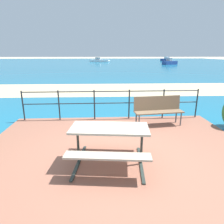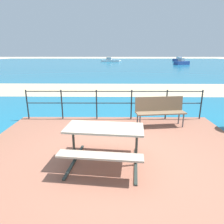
# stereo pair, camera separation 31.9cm
# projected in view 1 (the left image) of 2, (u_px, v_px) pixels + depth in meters

# --- Properties ---
(ground_plane) EXTENTS (240.00, 240.00, 0.00)m
(ground_plane) POSITION_uv_depth(u_px,v_px,m) (118.00, 155.00, 4.50)
(ground_plane) COLOR beige
(patio_paving) EXTENTS (6.40, 5.20, 0.06)m
(patio_paving) POSITION_uv_depth(u_px,v_px,m) (118.00, 154.00, 4.49)
(patio_paving) COLOR #935B47
(patio_paving) RESTS_ON ground
(sea_water) EXTENTS (90.00, 90.00, 0.01)m
(sea_water) POSITION_uv_depth(u_px,v_px,m) (102.00, 64.00, 42.76)
(sea_water) COLOR #196B8E
(sea_water) RESTS_ON ground
(beach_strip) EXTENTS (54.05, 5.21, 0.01)m
(beach_strip) POSITION_uv_depth(u_px,v_px,m) (107.00, 89.00, 12.65)
(beach_strip) COLOR tan
(beach_strip) RESTS_ON ground
(picnic_table) EXTENTS (1.66, 1.50, 0.79)m
(picnic_table) POSITION_uv_depth(u_px,v_px,m) (110.00, 137.00, 3.89)
(picnic_table) COLOR tan
(picnic_table) RESTS_ON patio_paving
(park_bench) EXTENTS (1.55, 0.59, 0.90)m
(park_bench) POSITION_uv_depth(u_px,v_px,m) (158.00, 108.00, 6.11)
(park_bench) COLOR #7A6047
(park_bench) RESTS_ON patio_paving
(railing_fence) EXTENTS (5.94, 0.04, 1.01)m
(railing_fence) POSITION_uv_depth(u_px,v_px,m) (112.00, 101.00, 6.63)
(railing_fence) COLOR #1E2328
(railing_fence) RESTS_ON patio_paving
(boat_near) EXTENTS (2.64, 4.11, 1.28)m
(boat_near) POSITION_uv_depth(u_px,v_px,m) (166.00, 59.00, 57.42)
(boat_near) COLOR #2D478C
(boat_near) RESTS_ON sea_water
(boat_mid) EXTENTS (3.61, 2.44, 1.32)m
(boat_mid) POSITION_uv_depth(u_px,v_px,m) (170.00, 62.00, 40.11)
(boat_mid) COLOR #2D478C
(boat_mid) RESTS_ON sea_water
(boat_far) EXTENTS (5.59, 2.49, 1.18)m
(boat_far) POSITION_uv_depth(u_px,v_px,m) (99.00, 60.00, 51.96)
(boat_far) COLOR silver
(boat_far) RESTS_ON sea_water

